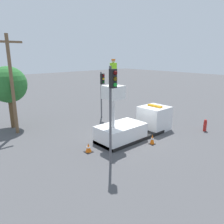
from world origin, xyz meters
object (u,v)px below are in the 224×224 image
object	(u,v)px
traffic_light_pole	(112,97)
fire_hydrant	(205,125)
worker	(113,72)
traffic_cone_curbside	(152,139)
bucket_truck	(136,125)
utility_pole	(12,82)
tree_left_bg	(8,85)
traffic_light_across	(102,86)
traffic_cone_rear	(88,148)

from	to	relation	value
traffic_light_pole	fire_hydrant	xyz separation A→B (m)	(9.66, -0.92, -3.51)
worker	traffic_cone_curbside	bearing A→B (deg)	-42.50
bucket_truck	utility_pole	distance (m)	10.29
traffic_light_pole	utility_pole	world-z (taller)	utility_pole
bucket_truck	tree_left_bg	bearing A→B (deg)	126.93
traffic_light_pole	utility_pole	xyz separation A→B (m)	(-2.26, 9.18, 0.19)
bucket_truck	traffic_cone_curbside	distance (m)	2.01
bucket_truck	tree_left_bg	xyz separation A→B (m)	(-6.55, 8.72, 2.87)
traffic_cone_curbside	utility_pole	distance (m)	11.62
fire_hydrant	tree_left_bg	bearing A→B (deg)	134.68
traffic_light_across	tree_left_bg	xyz separation A→B (m)	(-7.86, 2.92, 0.50)
bucket_truck	worker	distance (m)	4.86
worker	traffic_cone_curbside	xyz separation A→B (m)	(2.07, -1.90, -4.75)
worker	tree_left_bg	world-z (taller)	worker
fire_hydrant	tree_left_bg	distance (m)	16.95
traffic_cone_rear	tree_left_bg	distance (m)	9.51
traffic_cone_curbside	tree_left_bg	distance (m)	12.75
traffic_cone_rear	traffic_light_across	bearing A→B (deg)	44.18
traffic_cone_rear	utility_pole	bearing A→B (deg)	107.71
worker	traffic_cone_rear	world-z (taller)	worker
bucket_truck	worker	bearing A→B (deg)	180.00
traffic_light_across	tree_left_bg	size ratio (longest dim) A/B	0.86
tree_left_bg	fire_hydrant	bearing A→B (deg)	-45.32
traffic_light_across	utility_pole	bearing A→B (deg)	171.66
bucket_truck	traffic_light_across	xyz separation A→B (m)	(1.31, 5.81, 2.36)
traffic_cone_curbside	worker	bearing A→B (deg)	137.50
bucket_truck	traffic_cone_rear	bearing A→B (deg)	178.91
worker	traffic_cone_rear	bearing A→B (deg)	177.67
fire_hydrant	traffic_cone_curbside	size ratio (longest dim) A/B	1.36
traffic_light_across	fire_hydrant	world-z (taller)	traffic_light_across
fire_hydrant	tree_left_bg	world-z (taller)	tree_left_bg
fire_hydrant	traffic_cone_curbside	xyz separation A→B (m)	(-5.52, 1.21, -0.14)
worker	traffic_cone_curbside	size ratio (longest dim) A/B	2.31
traffic_light_pole	fire_hydrant	bearing A→B (deg)	-5.42
worker	utility_pole	bearing A→B (deg)	121.82
traffic_light_pole	traffic_cone_curbside	bearing A→B (deg)	4.05
bucket_truck	utility_pole	size ratio (longest dim) A/B	0.88
traffic_light_across	tree_left_bg	world-z (taller)	tree_left_bg
bucket_truck	utility_pole	world-z (taller)	utility_pole
bucket_truck	traffic_light_pole	distance (m)	5.91
tree_left_bg	utility_pole	xyz separation A→B (m)	(-0.23, -1.73, 0.44)
bucket_truck	traffic_cone_rear	distance (m)	4.62
traffic_cone_rear	traffic_light_pole	bearing A→B (deg)	-88.58
traffic_light_pole	tree_left_bg	size ratio (longest dim) A/B	1.06
traffic_light_across	traffic_cone_rear	distance (m)	8.73
traffic_light_pole	utility_pole	bearing A→B (deg)	103.83
traffic_cone_rear	fire_hydrant	bearing A→B (deg)	-18.19
bucket_truck	traffic_light_across	bearing A→B (deg)	77.31
bucket_truck	traffic_cone_rear	xyz separation A→B (m)	(-4.58, 0.09, -0.61)
traffic_cone_rear	utility_pole	world-z (taller)	utility_pole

